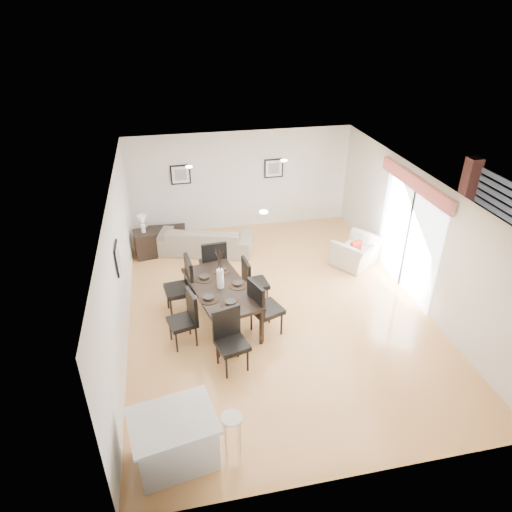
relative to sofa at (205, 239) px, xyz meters
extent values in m
plane|color=tan|center=(1.17, -2.73, -0.34)|extent=(8.00, 8.00, 0.00)
cube|color=silver|center=(1.17, 1.27, 1.01)|extent=(6.00, 0.04, 2.70)
cube|color=silver|center=(1.17, -6.73, 1.01)|extent=(6.00, 0.04, 2.70)
cube|color=silver|center=(-1.83, -2.73, 1.01)|extent=(0.04, 8.00, 2.70)
cube|color=silver|center=(4.17, -2.73, 1.01)|extent=(0.04, 8.00, 2.70)
cube|color=white|center=(1.17, -2.73, 2.36)|extent=(6.00, 8.00, 0.02)
imported|color=gray|center=(0.00, 0.00, 0.00)|extent=(2.50, 1.54, 0.68)
imported|color=beige|center=(3.51, -1.41, 0.00)|extent=(1.39, 1.36, 0.68)
imported|color=#3C622A|center=(6.60, -1.98, -0.05)|extent=(0.42, 0.42, 0.59)
cube|color=black|center=(0.01, -2.98, 0.45)|extent=(1.41, 2.16, 0.07)
cylinder|color=black|center=(-0.21, -3.98, 0.04)|extent=(0.08, 0.08, 0.76)
cylinder|color=black|center=(-0.62, -2.18, 0.04)|extent=(0.08, 0.08, 0.76)
cylinder|color=black|center=(0.63, -3.79, 0.04)|extent=(0.08, 0.08, 0.76)
cylinder|color=black|center=(0.22, -1.99, 0.04)|extent=(0.08, 0.08, 0.76)
cube|color=black|center=(-0.79, -3.48, 0.14)|extent=(0.59, 0.59, 0.08)
cube|color=black|center=(-0.59, -3.43, 0.45)|extent=(0.18, 0.49, 0.58)
cylinder|color=black|center=(-1.02, -3.35, -0.12)|extent=(0.04, 0.04, 0.44)
cylinder|color=black|center=(-0.65, -3.25, -0.12)|extent=(0.04, 0.04, 0.44)
cylinder|color=black|center=(-0.93, -3.71, -0.12)|extent=(0.04, 0.04, 0.44)
cylinder|color=black|center=(-0.56, -3.62, -0.12)|extent=(0.04, 0.04, 0.44)
cube|color=black|center=(-0.79, -2.49, 0.20)|extent=(0.61, 0.61, 0.09)
cube|color=black|center=(-0.55, -2.46, 0.55)|extent=(0.14, 0.55, 0.65)
cylinder|color=black|center=(-1.03, -2.30, -0.09)|extent=(0.04, 0.04, 0.50)
cylinder|color=black|center=(-0.61, -2.25, -0.09)|extent=(0.04, 0.04, 0.50)
cylinder|color=black|center=(-0.97, -2.73, -0.09)|extent=(0.04, 0.04, 0.50)
cylinder|color=black|center=(-0.55, -2.67, -0.09)|extent=(0.04, 0.04, 0.50)
cube|color=black|center=(0.80, -3.48, 0.19)|extent=(0.69, 0.69, 0.09)
cube|color=black|center=(0.58, -3.56, 0.53)|extent=(0.25, 0.53, 0.64)
cylinder|color=black|center=(1.07, -3.61, -0.10)|extent=(0.04, 0.04, 0.49)
cylinder|color=black|center=(0.67, -3.75, -0.10)|extent=(0.04, 0.04, 0.49)
cylinder|color=black|center=(0.92, -3.21, -0.10)|extent=(0.04, 0.04, 0.49)
cylinder|color=black|center=(0.53, -3.36, -0.10)|extent=(0.04, 0.04, 0.49)
cube|color=black|center=(0.80, -2.49, 0.14)|extent=(0.53, 0.53, 0.08)
cube|color=black|center=(0.59, -2.51, 0.44)|extent=(0.12, 0.48, 0.57)
cylinder|color=black|center=(1.01, -2.65, -0.12)|extent=(0.04, 0.04, 0.44)
cylinder|color=black|center=(0.63, -2.70, -0.12)|extent=(0.04, 0.04, 0.44)
cylinder|color=black|center=(0.97, -2.28, -0.12)|extent=(0.04, 0.04, 0.44)
cylinder|color=black|center=(0.59, -2.32, -0.12)|extent=(0.04, 0.04, 0.44)
cube|color=black|center=(0.01, -4.31, 0.17)|extent=(0.62, 0.62, 0.09)
cube|color=black|center=(-0.05, -4.10, 0.48)|extent=(0.51, 0.20, 0.61)
cylinder|color=black|center=(-0.14, -4.55, -0.11)|extent=(0.04, 0.04, 0.46)
cylinder|color=black|center=(-0.24, -4.17, -0.11)|extent=(0.04, 0.04, 0.46)
cylinder|color=black|center=(0.25, -4.45, -0.11)|extent=(0.04, 0.04, 0.46)
cylinder|color=black|center=(0.15, -4.07, -0.11)|extent=(0.04, 0.04, 0.46)
cube|color=black|center=(0.01, -1.66, 0.20)|extent=(0.58, 0.58, 0.09)
cube|color=black|center=(0.02, -1.89, 0.54)|extent=(0.54, 0.11, 0.65)
cylinder|color=black|center=(0.20, -1.43, -0.10)|extent=(0.04, 0.04, 0.49)
cylinder|color=black|center=(0.23, -1.85, -0.10)|extent=(0.04, 0.04, 0.49)
cylinder|color=black|center=(-0.22, -1.47, -0.10)|extent=(0.04, 0.04, 0.49)
cylinder|color=black|center=(-0.19, -1.89, -0.10)|extent=(0.04, 0.04, 0.49)
cylinder|color=white|center=(0.01, -2.98, 0.68)|extent=(0.13, 0.13, 0.39)
cylinder|color=black|center=(0.34, -2.98, 0.49)|extent=(0.38, 0.38, 0.01)
cylinder|color=black|center=(0.34, -2.98, 0.53)|extent=(0.20, 0.20, 0.06)
cylinder|color=black|center=(0.11, -2.40, 0.49)|extent=(0.38, 0.38, 0.01)
cylinder|color=black|center=(0.11, -2.40, 0.53)|extent=(0.20, 0.20, 0.06)
cylinder|color=black|center=(-0.27, -2.62, 0.49)|extent=(0.38, 0.38, 0.01)
cylinder|color=black|center=(-0.27, -2.62, 0.53)|extent=(0.20, 0.20, 0.06)
cylinder|color=black|center=(-0.27, -3.35, 0.49)|extent=(0.38, 0.38, 0.01)
cylinder|color=black|center=(-0.27, -3.35, 0.53)|extent=(0.20, 0.20, 0.06)
cylinder|color=black|center=(0.11, -3.57, 0.49)|extent=(0.38, 0.38, 0.01)
cylinder|color=black|center=(0.11, -3.57, 0.53)|extent=(0.20, 0.20, 0.06)
cube|color=black|center=(-0.94, 0.68, -0.14)|extent=(1.00, 0.62, 0.39)
cube|color=black|center=(-1.48, 0.06, -0.01)|extent=(0.57, 0.57, 0.67)
cylinder|color=white|center=(-1.48, 0.06, 0.42)|extent=(0.11, 0.11, 0.19)
cone|color=beige|center=(-1.48, 0.06, 0.64)|extent=(0.23, 0.23, 0.25)
cube|color=#AD2316|center=(3.41, -1.51, 0.20)|extent=(0.31, 0.20, 0.30)
cube|color=silver|center=(-1.06, -5.96, 0.03)|extent=(1.18, 0.97, 0.75)
cube|color=silver|center=(-1.06, -5.96, 0.44)|extent=(1.28, 1.07, 0.05)
cylinder|color=white|center=(-0.26, -5.96, 0.29)|extent=(0.30, 0.30, 0.04)
cylinder|color=silver|center=(-0.16, -5.86, -0.02)|extent=(0.02, 0.02, 0.64)
cylinder|color=silver|center=(-0.36, -5.86, -0.02)|extent=(0.02, 0.02, 0.64)
cylinder|color=silver|center=(-0.36, -6.06, -0.02)|extent=(0.02, 0.02, 0.64)
cylinder|color=silver|center=(-0.16, -6.06, -0.02)|extent=(0.02, 0.02, 0.64)
cube|color=black|center=(-0.43, 1.24, 1.31)|extent=(0.52, 0.03, 0.52)
cube|color=white|center=(-0.43, 1.24, 1.31)|extent=(0.44, 0.04, 0.44)
cube|color=#60605B|center=(-0.43, 1.24, 1.31)|extent=(0.30, 0.04, 0.30)
cube|color=black|center=(2.07, 1.24, 1.31)|extent=(0.52, 0.03, 0.52)
cube|color=white|center=(2.07, 1.24, 1.31)|extent=(0.44, 0.04, 0.44)
cube|color=#60605B|center=(2.07, 1.24, 1.31)|extent=(0.30, 0.04, 0.30)
cube|color=black|center=(-1.80, -2.93, 1.31)|extent=(0.03, 0.52, 0.52)
cube|color=white|center=(-1.80, -2.93, 1.31)|extent=(0.04, 0.44, 0.44)
cube|color=#60605B|center=(-1.80, -2.93, 1.31)|extent=(0.04, 0.30, 0.30)
cube|color=white|center=(4.15, -2.43, 0.78)|extent=(0.02, 2.40, 2.25)
cube|color=black|center=(4.13, -2.43, 0.78)|extent=(0.03, 0.05, 2.25)
cube|color=black|center=(4.13, -2.43, 1.93)|extent=(0.03, 2.50, 0.05)
cube|color=maroon|center=(4.09, -2.43, 2.09)|extent=(0.10, 2.70, 0.28)
plane|color=gray|center=(6.17, -2.43, -0.34)|extent=(6.00, 6.00, 0.00)
cube|color=brown|center=(7.22, -0.03, 0.66)|extent=(0.35, 0.35, 2.00)
camera|label=1|loc=(-0.82, -10.28, 5.34)|focal=32.00mm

